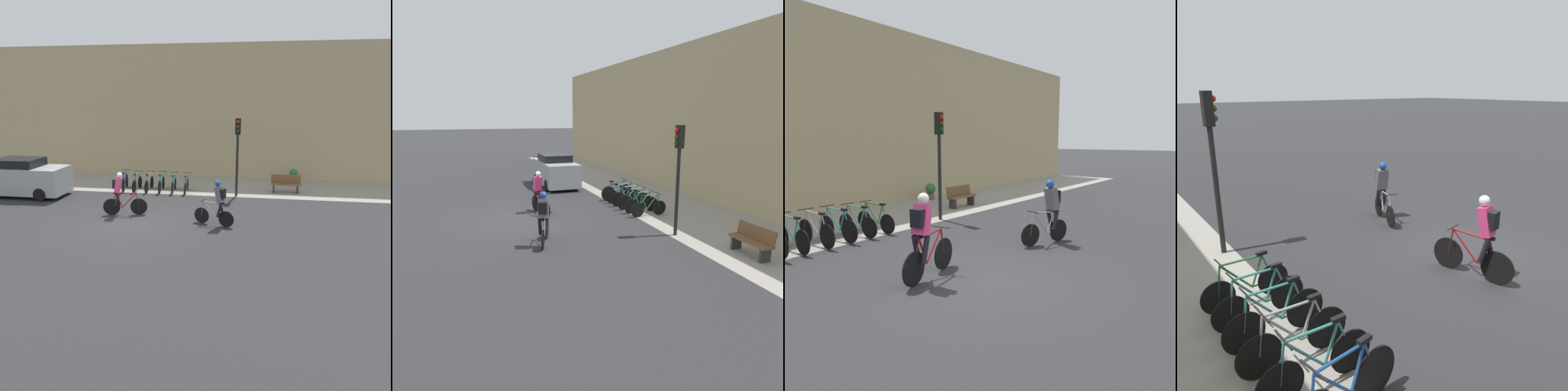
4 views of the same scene
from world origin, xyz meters
TOP-DOWN VIEW (x-y plane):
  - ground at (0.00, 0.00)m, footprint 200.00×200.00m
  - kerb_strip at (0.00, 6.75)m, footprint 44.00×4.50m
  - building_facade at (0.00, 9.30)m, footprint 44.00×0.60m
  - cyclist_pink at (-0.73, 0.93)m, footprint 1.78×0.57m
  - cyclist_grey at (3.35, 0.21)m, footprint 1.57×0.65m
  - parked_bike_0 at (-2.00, 5.06)m, footprint 0.46×1.72m
  - parked_bike_1 at (-1.35, 5.06)m, footprint 0.46×1.68m
  - parked_bike_2 at (-0.70, 5.06)m, footprint 0.46×1.72m
  - parked_bike_3 at (-0.05, 5.06)m, footprint 0.46×1.70m
  - parked_bike_4 at (0.60, 5.06)m, footprint 0.46×1.65m
  - parked_bike_5 at (1.25, 5.06)m, footprint 0.46×1.64m
  - traffic_light_pole at (3.80, 4.73)m, footprint 0.26×0.30m
  - bench at (6.23, 5.81)m, footprint 1.47×0.44m
  - parked_car at (-6.52, 3.17)m, footprint 4.30×1.84m
  - potted_plant at (6.81, 8.19)m, footprint 0.48×0.48m

SIDE VIEW (x-z plane):
  - ground at x=0.00m, z-range 0.00..0.00m
  - kerb_strip at x=0.00m, z-range 0.00..0.01m
  - parked_bike_5 at x=1.25m, z-range -0.09..0.85m
  - parked_bike_4 at x=0.60m, z-range -0.09..0.86m
  - parked_bike_1 at x=-1.35m, z-range -0.09..0.87m
  - parked_bike_2 at x=-0.70m, z-range -0.08..0.88m
  - parked_bike_3 at x=-0.05m, z-range -0.08..0.88m
  - parked_bike_0 at x=-2.00m, z-range -0.08..0.91m
  - potted_plant at x=6.81m, z-range 0.05..0.83m
  - bench at x=6.23m, z-range 0.02..0.91m
  - parked_car at x=-6.52m, z-range -0.03..1.82m
  - cyclist_pink at x=-0.73m, z-range 0.05..1.84m
  - cyclist_grey at x=3.35m, z-range 0.07..1.82m
  - traffic_light_pole at x=3.80m, z-range 0.72..4.47m
  - building_facade at x=0.00m, z-range 0.00..7.62m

